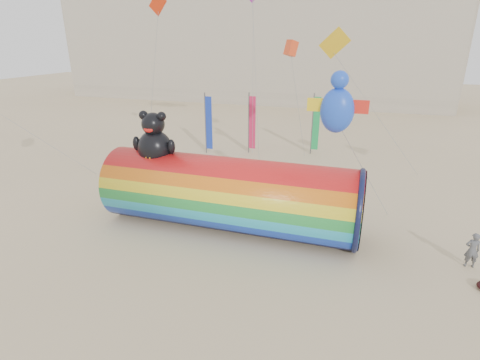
% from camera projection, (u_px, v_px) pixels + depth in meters
% --- Properties ---
extents(ground, '(160.00, 160.00, 0.00)m').
position_uv_depth(ground, '(222.00, 232.00, 19.38)').
color(ground, '#CCB58C').
rests_on(ground, ground).
extents(hotel_building, '(60.40, 15.40, 20.60)m').
position_uv_depth(hotel_building, '(251.00, 33.00, 60.09)').
color(hotel_building, '#B7AD99').
rests_on(hotel_building, ground).
extents(windsock_assembly, '(13.08, 3.98, 6.03)m').
position_uv_depth(windsock_assembly, '(229.00, 192.00, 19.21)').
color(windsock_assembly, red).
rests_on(windsock_assembly, ground).
extents(kite_handler, '(0.63, 0.44, 1.64)m').
position_uv_depth(kite_handler, '(472.00, 250.00, 16.16)').
color(kite_handler, '#54565B').
rests_on(kite_handler, ground).
extents(festival_banners, '(9.36, 2.69, 5.20)m').
position_uv_depth(festival_banners, '(258.00, 123.00, 31.84)').
color(festival_banners, '#59595E').
rests_on(festival_banners, ground).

